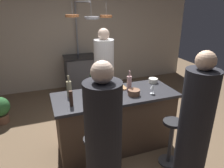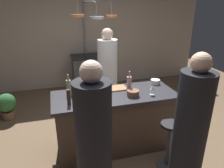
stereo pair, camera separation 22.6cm
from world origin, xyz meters
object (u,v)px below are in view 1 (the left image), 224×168
Objects in this scene: potted_plant at (0,109)px; cutting_board at (115,88)px; bar_stool_left at (95,159)px; wine_bottle_rose at (129,83)px; bar_stool_right at (171,140)px; wine_glass_by_chef at (153,87)px; mixing_bowl_steel at (103,93)px; wine_glass_near_left_guest at (87,95)px; wine_bottle_white at (69,88)px; guest_left at (104,150)px; chef at (104,78)px; wine_bottle_red at (91,86)px; mixing_bowl_ceramic at (153,81)px; mixing_bowl_wooden at (134,92)px; guest_right at (194,131)px; pepper_mill at (71,99)px; stove_range at (81,73)px.

cutting_board is at bearing -32.69° from potted_plant.
wine_bottle_rose is at bearing 41.80° from bar_stool_left.
bar_stool_right is 0.78m from wine_glass_by_chef.
wine_glass_near_left_guest is at bearing -149.95° from mixing_bowl_steel.
wine_bottle_white reaches higher than mixing_bowl_steel.
bar_stool_left is at bearing -125.22° from cutting_board.
guest_left is at bearing -161.97° from bar_stool_right.
wine_glass_near_left_guest is (-0.59, -1.09, 0.21)m from chef.
wine_glass_near_left_guest is at bearing -54.14° from wine_bottle_white.
wine_bottle_rose is (0.73, 0.65, 0.65)m from bar_stool_left.
wine_glass_near_left_guest is at bearing -149.46° from cutting_board.
wine_bottle_white is 0.87m from wine_bottle_rose.
potted_plant is at bearing 131.88° from wine_glass_near_left_guest.
wine_glass_by_chef is (0.43, -0.36, 0.10)m from cutting_board.
chef is at bearing 60.49° from wine_bottle_red.
wine_glass_near_left_guest is at bearing -114.33° from wine_bottle_red.
bar_stool_left is 1.60m from mixing_bowl_ceramic.
wine_glass_by_chef is at bearing -9.43° from mixing_bowl_wooden.
bar_stool_right is 3.15× the size of mixing_bowl_steel.
chef is 2.03m from guest_right.
pepper_mill is (-1.24, 0.46, 0.63)m from bar_stool_right.
stove_range is 4.13× the size of mixing_bowl_steel.
wine_glass_by_chef is at bearing 93.66° from guest_right.
guest_right is (0.42, -1.99, -0.01)m from chef.
chef is at bearing 70.59° from mixing_bowl_steel.
potted_plant is 2.03m from wine_bottle_red.
mixing_bowl_ceramic reaches higher than potted_plant.
wine_glass_by_chef is at bearing -0.75° from pepper_mill.
wine_glass_by_chef is at bearing -79.12° from stove_range.
pepper_mill reaches higher than mixing_bowl_wooden.
chef reaches higher than pepper_mill.
wine_bottle_rose is at bearing -8.23° from wine_bottle_white.
guest_left is at bearing -78.48° from pepper_mill.
wine_glass_by_chef reaches higher than cutting_board.
wine_bottle_red is 0.19m from mixing_bowl_steel.
cutting_board is at bearing 30.54° from wine_glass_near_left_guest.
wine_bottle_red is at bearing -173.45° from cutting_board.
potted_plant is (-2.35, 1.99, -0.08)m from bar_stool_right.
pepper_mill reaches higher than mixing_bowl_ceramic.
pepper_mill is at bearing -125.63° from chef.
bar_stool_left is at bearing 159.32° from guest_right.
chef is at bearing -11.75° from potted_plant.
cutting_board reaches higher than bar_stool_right.
chef reaches higher than mixing_bowl_steel.
chef is at bearing 84.64° from cutting_board.
guest_right is 5.33× the size of cutting_board.
chef reaches higher than bar_stool_right.
wine_bottle_white reaches higher than stove_range.
wine_glass_near_left_guest is 0.68× the size of mixing_bowl_steel.
mixing_bowl_ceramic reaches higher than bar_stool_right.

